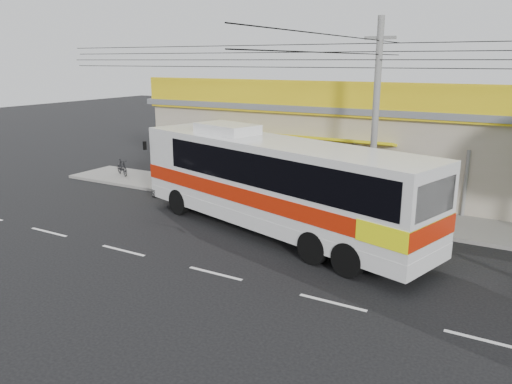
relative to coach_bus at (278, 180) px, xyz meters
The scene contains 8 objects.
ground 2.84m from the coach_bus, 89.79° to the right, with size 120.00×120.00×0.00m, color black.
sidewalk 4.68m from the coach_bus, 89.91° to the left, with size 30.00×3.20×0.15m, color gray.
lane_markings 4.84m from the coach_bus, 89.91° to the right, with size 50.00×0.12×0.01m, color silver, non-canonical shape.
storefront_building 9.72m from the coach_bus, 89.99° to the left, with size 22.60×9.20×5.70m.
coach_bus is the anchor object (origin of this frame).
motorbike_red 7.00m from the coach_bus, 153.45° to the left, with size 0.71×2.02×1.06m, color maroon.
motorbike_dark 13.11m from the coach_bus, 161.20° to the left, with size 0.44×1.56×0.94m, color black.
utility_pole 6.39m from the coach_bus, 53.22° to the left, with size 34.00×14.00×8.31m.
Camera 1 is at (8.48, -14.69, 6.63)m, focal length 35.00 mm.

